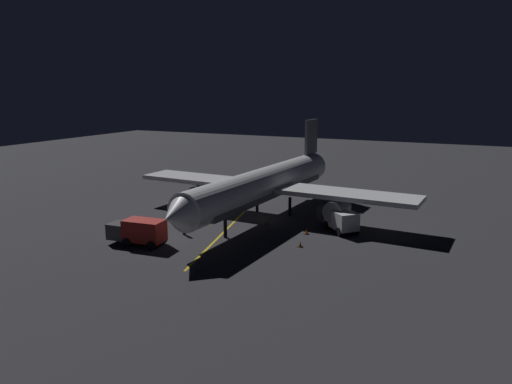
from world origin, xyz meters
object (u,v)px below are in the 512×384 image
(airliner, at_px, (266,185))
(traffic_cone_under_wing, at_px, (267,222))
(traffic_cone_far, at_px, (184,218))
(ground_crew_worker, at_px, (184,226))
(baggage_truck, at_px, (139,232))
(catering_truck, at_px, (338,219))
(traffic_cone_near_left, at_px, (300,244))
(traffic_cone_near_right, at_px, (307,232))

(airliner, bearing_deg, traffic_cone_under_wing, 115.54)
(traffic_cone_far, bearing_deg, ground_crew_worker, 122.99)
(ground_crew_worker, distance_m, traffic_cone_far, 5.39)
(baggage_truck, distance_m, ground_crew_worker, 5.01)
(baggage_truck, bearing_deg, traffic_cone_far, -84.24)
(catering_truck, bearing_deg, baggage_truck, 39.12)
(traffic_cone_far, bearing_deg, traffic_cone_under_wing, -164.66)
(traffic_cone_near_left, distance_m, traffic_cone_under_wing, 8.20)
(airliner, bearing_deg, ground_crew_worker, 63.62)
(catering_truck, distance_m, traffic_cone_near_left, 7.18)
(traffic_cone_under_wing, bearing_deg, baggage_truck, 54.93)
(catering_truck, xyz_separation_m, ground_crew_worker, (13.77, 8.25, -0.28))
(airliner, xyz_separation_m, catering_truck, (-8.97, 1.44, -2.67))
(baggage_truck, height_order, catering_truck, baggage_truck)
(airliner, xyz_separation_m, ground_crew_worker, (4.80, 9.69, -2.95))
(traffic_cone_near_left, distance_m, traffic_cone_far, 15.31)
(baggage_truck, bearing_deg, ground_crew_worker, -113.60)
(baggage_truck, bearing_deg, traffic_cone_near_right, -142.83)
(catering_truck, height_order, traffic_cone_near_left, catering_truck)
(traffic_cone_near_left, bearing_deg, traffic_cone_near_right, -78.85)
(airliner, distance_m, traffic_cone_far, 9.97)
(ground_crew_worker, bearing_deg, baggage_truck, 66.40)
(catering_truck, bearing_deg, traffic_cone_under_wing, 9.49)
(baggage_truck, distance_m, traffic_cone_far, 9.18)
(airliner, distance_m, traffic_cone_near_right, 8.50)
(traffic_cone_near_left, height_order, traffic_cone_under_wing, same)
(traffic_cone_far, bearing_deg, traffic_cone_near_right, -176.06)
(ground_crew_worker, distance_m, traffic_cone_near_right, 12.52)
(baggage_truck, relative_size, traffic_cone_near_left, 10.42)
(traffic_cone_under_wing, xyz_separation_m, traffic_cone_far, (9.02, 2.47, 0.00))
(catering_truck, relative_size, traffic_cone_under_wing, 9.77)
(traffic_cone_under_wing, relative_size, traffic_cone_far, 1.00)
(baggage_truck, xyz_separation_m, traffic_cone_near_left, (-14.07, -5.92, -1.01))
(traffic_cone_under_wing, bearing_deg, traffic_cone_near_right, 163.76)
(traffic_cone_under_wing, distance_m, traffic_cone_far, 9.35)
(traffic_cone_near_right, height_order, traffic_cone_under_wing, same)
(airliner, xyz_separation_m, baggage_truck, (6.81, 14.27, -2.58))
(ground_crew_worker, relative_size, traffic_cone_near_right, 3.16)
(traffic_cone_near_right, relative_size, traffic_cone_far, 1.00)
(airliner, relative_size, catering_truck, 6.73)
(airliner, height_order, traffic_cone_far, airliner)
(airliner, bearing_deg, catering_truck, 170.88)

